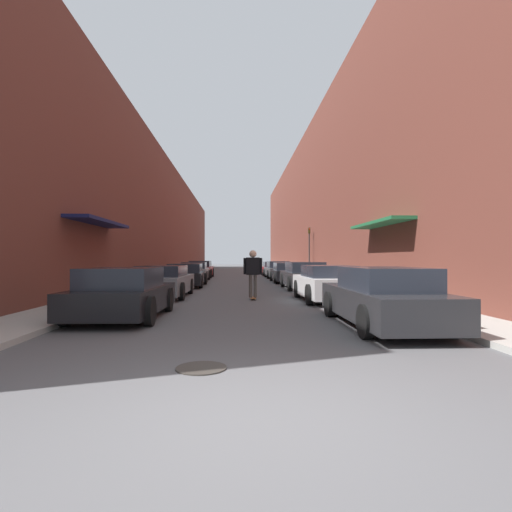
# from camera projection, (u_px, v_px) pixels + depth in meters

# --- Properties ---
(ground) EXTENTS (148.61, 148.61, 0.00)m
(ground) POSITION_uv_depth(u_px,v_px,m) (239.00, 278.00, 30.67)
(ground) COLOR #515154
(curb_strip_left) EXTENTS (1.80, 67.55, 0.12)m
(curb_strip_left) POSITION_uv_depth(u_px,v_px,m) (186.00, 274.00, 37.17)
(curb_strip_left) COLOR #A3A099
(curb_strip_left) RESTS_ON ground
(curb_strip_right) EXTENTS (1.80, 67.55, 0.12)m
(curb_strip_right) POSITION_uv_depth(u_px,v_px,m) (291.00, 274.00, 37.66)
(curb_strip_right) COLOR #A3A099
(curb_strip_right) RESTS_ON ground
(building_row_left) EXTENTS (4.90, 67.55, 9.89)m
(building_row_left) POSITION_uv_depth(u_px,v_px,m) (154.00, 222.00, 37.06)
(building_row_left) COLOR brown
(building_row_left) RESTS_ON ground
(building_row_right) EXTENTS (4.90, 67.55, 12.76)m
(building_row_right) POSITION_uv_depth(u_px,v_px,m) (322.00, 207.00, 37.83)
(building_row_right) COLOR brown
(building_row_right) RESTS_ON ground
(parked_car_left_0) EXTENTS (2.00, 4.08, 1.28)m
(parked_car_left_0) POSITION_uv_depth(u_px,v_px,m) (123.00, 294.00, 10.05)
(parked_car_left_0) COLOR black
(parked_car_left_0) RESTS_ON ground
(parked_car_left_1) EXTENTS (1.96, 4.47, 1.23)m
(parked_car_left_1) POSITION_uv_depth(u_px,v_px,m) (163.00, 282.00, 15.57)
(parked_car_left_1) COLOR gray
(parked_car_left_1) RESTS_ON ground
(parked_car_left_2) EXTENTS (2.01, 4.79, 1.23)m
(parked_car_left_2) POSITION_uv_depth(u_px,v_px,m) (186.00, 275.00, 21.56)
(parked_car_left_2) COLOR black
(parked_car_left_2) RESTS_ON ground
(parked_car_left_3) EXTENTS (1.88, 4.12, 1.26)m
(parked_car_left_3) POSITION_uv_depth(u_px,v_px,m) (195.00, 272.00, 26.64)
(parked_car_left_3) COLOR #B7B7BC
(parked_car_left_3) RESTS_ON ground
(parked_car_left_4) EXTENTS (1.94, 4.09, 1.32)m
(parked_car_left_4) POSITION_uv_depth(u_px,v_px,m) (201.00, 269.00, 31.66)
(parked_car_left_4) COLOR maroon
(parked_car_left_4) RESTS_ON ground
(parked_car_right_0) EXTENTS (1.85, 4.66, 1.32)m
(parked_car_right_0) POSITION_uv_depth(u_px,v_px,m) (382.00, 298.00, 8.90)
(parked_car_right_0) COLOR #232326
(parked_car_right_0) RESTS_ON ground
(parked_car_right_1) EXTENTS (1.93, 4.14, 1.27)m
(parked_car_right_1) POSITION_uv_depth(u_px,v_px,m) (327.00, 283.00, 14.13)
(parked_car_right_1) COLOR silver
(parked_car_right_1) RESTS_ON ground
(parked_car_right_2) EXTENTS (1.96, 4.74, 1.34)m
(parked_car_right_2) POSITION_uv_depth(u_px,v_px,m) (304.00, 276.00, 19.79)
(parked_car_right_2) COLOR #232326
(parked_car_right_2) RESTS_ON ground
(parked_car_right_3) EXTENTS (1.90, 4.80, 1.24)m
(parked_car_right_3) POSITION_uv_depth(u_px,v_px,m) (287.00, 273.00, 25.41)
(parked_car_right_3) COLOR black
(parked_car_right_3) RESTS_ON ground
(parked_car_right_4) EXTENTS (1.89, 4.34, 1.30)m
(parked_car_right_4) POSITION_uv_depth(u_px,v_px,m) (278.00, 270.00, 30.94)
(parked_car_right_4) COLOR #515459
(parked_car_right_4) RESTS_ON ground
(parked_car_right_5) EXTENTS (2.06, 4.62, 1.22)m
(parked_car_right_5) POSITION_uv_depth(u_px,v_px,m) (273.00, 269.00, 35.99)
(parked_car_right_5) COLOR maroon
(parked_car_right_5) RESTS_ON ground
(skateboarder) EXTENTS (0.70, 0.78, 1.82)m
(skateboarder) POSITION_uv_depth(u_px,v_px,m) (253.00, 269.00, 14.71)
(skateboarder) COLOR brown
(skateboarder) RESTS_ON ground
(manhole_cover) EXTENTS (0.70, 0.70, 0.02)m
(manhole_cover) POSITION_uv_depth(u_px,v_px,m) (201.00, 368.00, 5.47)
(manhole_cover) COLOR #332D28
(manhole_cover) RESTS_ON ground
(traffic_light) EXTENTS (0.16, 0.22, 3.82)m
(traffic_light) POSITION_uv_depth(u_px,v_px,m) (309.00, 246.00, 31.36)
(traffic_light) COLOR #2D2D2D
(traffic_light) RESTS_ON curb_strip_right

